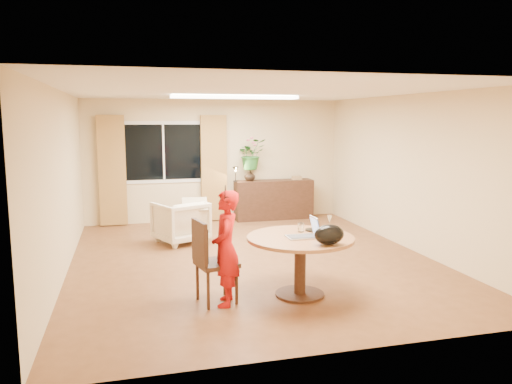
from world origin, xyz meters
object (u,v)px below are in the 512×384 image
child (226,248)px  armchair (181,222)px  dining_chair (217,261)px  dining_table (300,249)px  sideboard (274,200)px

child → armchair: bearing=-162.7°
dining_chair → child: 0.22m
dining_table → armchair: 3.31m
sideboard → dining_table: bearing=-102.8°
dining_table → armchair: bearing=110.4°
child → dining_chair: bearing=-122.5°
child → armchair: (-0.20, 3.15, -0.31)m
armchair → child: bearing=69.6°
child → armchair: size_ratio=1.66×
dining_chair → dining_table: bearing=-14.5°
armchair → dining_chair: bearing=68.0°
dining_chair → sideboard: dining_chair is taller
armchair → sideboard: bearing=-168.1°
dining_table → sideboard: (1.06, 4.71, -0.17)m
sideboard → dining_chair: bearing=-114.3°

